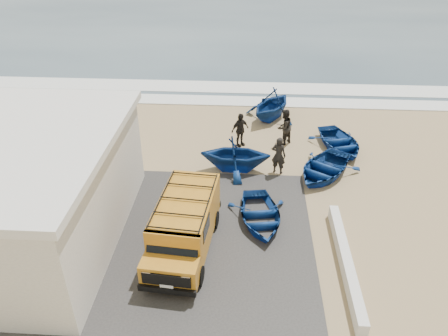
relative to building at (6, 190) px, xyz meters
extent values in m
plane|color=tan|center=(7.50, 2.00, -2.16)|extent=(160.00, 160.00, 0.00)
cube|color=#3B3836|center=(5.50, 0.00, -2.14)|extent=(12.00, 10.00, 0.05)
cube|color=white|center=(7.50, 14.00, -2.13)|extent=(180.00, 1.60, 0.06)
cube|color=white|center=(7.50, 16.50, -2.14)|extent=(180.00, 2.20, 0.04)
cube|color=silver|center=(0.00, 0.00, -0.16)|extent=(8.00, 9.00, 4.00)
cube|color=black|center=(3.95, 1.50, 0.44)|extent=(0.08, 0.70, 0.90)
cube|color=silver|center=(12.50, -1.00, -1.89)|extent=(0.35, 6.00, 0.55)
cube|color=orange|center=(6.67, 0.00, -0.98)|extent=(2.26, 4.07, 1.66)
cube|color=orange|center=(6.45, -2.40, -1.36)|extent=(1.98, 1.08, 0.90)
cube|color=black|center=(6.49, -1.93, -0.56)|extent=(1.78, 0.50, 0.72)
cube|color=black|center=(6.40, -2.87, -1.26)|extent=(1.62, 0.23, 0.45)
cube|color=black|center=(6.40, -2.90, -1.69)|extent=(1.95, 0.32, 0.22)
cube|color=black|center=(6.67, -0.05, -0.08)|extent=(2.14, 3.77, 0.06)
cylinder|color=black|center=(5.60, -1.92, -1.81)|extent=(0.28, 0.72, 0.70)
cylinder|color=black|center=(5.88, 1.18, -1.81)|extent=(0.28, 0.72, 0.70)
cylinder|color=black|center=(7.37, -2.08, -1.81)|extent=(0.28, 0.72, 0.70)
cylinder|color=black|center=(7.66, 1.02, -1.81)|extent=(0.28, 0.72, 0.70)
imported|color=navy|center=(9.46, 1.41, -1.81)|extent=(2.93, 3.75, 0.71)
imported|color=navy|center=(12.53, 5.23, -1.77)|extent=(4.39, 4.71, 0.80)
imported|color=navy|center=(8.29, 5.45, -1.28)|extent=(3.42, 2.97, 1.77)
imported|color=navy|center=(13.73, 7.97, -1.79)|extent=(3.51, 4.20, 0.75)
imported|color=navy|center=(10.21, 11.50, -1.21)|extent=(4.53, 4.69, 1.90)
imported|color=black|center=(10.36, 5.33, -1.21)|extent=(0.81, 0.68, 1.90)
imported|color=black|center=(10.78, 8.33, -1.17)|extent=(1.21, 1.21, 1.98)
imported|color=black|center=(8.44, 7.98, -1.24)|extent=(1.13, 1.03, 1.86)
camera|label=1|loc=(8.88, -12.77, 9.11)|focal=35.00mm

